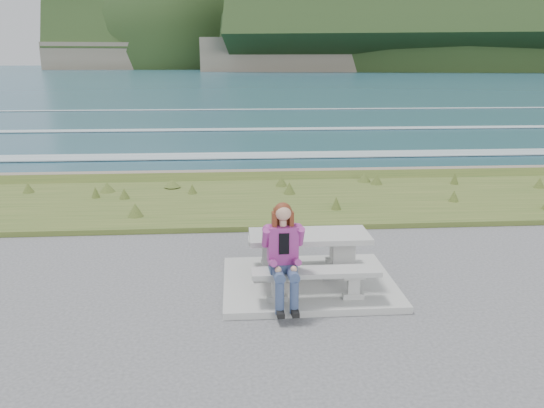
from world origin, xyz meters
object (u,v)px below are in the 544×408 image
(picnic_table, at_px, (309,244))
(bench_landward, at_px, (316,276))
(bench_seaward, at_px, (303,243))
(seated_woman, at_px, (284,269))

(picnic_table, xyz_separation_m, bench_landward, (0.00, -0.70, -0.23))
(bench_seaward, bearing_deg, seated_woman, -106.60)
(picnic_table, distance_m, bench_landward, 0.74)
(picnic_table, bearing_deg, bench_seaward, 90.00)
(bench_landward, distance_m, bench_seaward, 1.40)
(bench_landward, height_order, seated_woman, seated_woman)
(picnic_table, bearing_deg, bench_landward, -90.00)
(picnic_table, relative_size, bench_seaward, 1.00)
(seated_woman, bearing_deg, bench_landward, 13.46)
(bench_seaward, xyz_separation_m, seated_woman, (-0.46, -1.54, 0.17))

